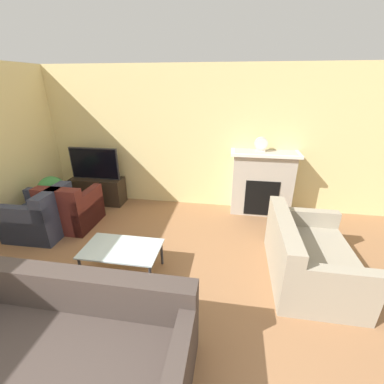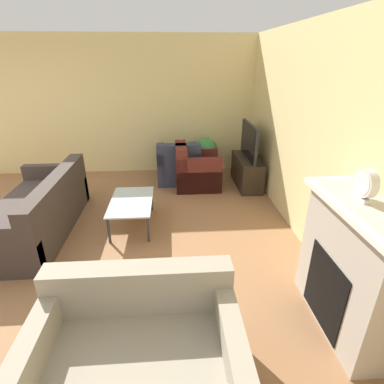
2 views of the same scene
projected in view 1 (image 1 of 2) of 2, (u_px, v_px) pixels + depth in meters
name	position (u px, v px, depth m)	size (l,w,h in m)	color
wall_back	(182.00, 139.00, 5.02)	(8.43, 0.06, 2.70)	beige
fireplace	(262.00, 182.00, 4.86)	(1.23, 0.45, 1.22)	#B2A899
tv_stand	(99.00, 190.00, 5.42)	(1.07, 0.40, 0.55)	#2D2319
tv	(94.00, 163.00, 5.19)	(1.01, 0.06, 0.64)	#232328
couch_sectional	(69.00, 349.00, 2.18)	(2.11, 0.98, 0.82)	#3D332D
couch_loveseat	(307.00, 258.00, 3.31)	(0.99, 1.45, 0.82)	#9E937F
armchair_by_window	(41.00, 218.00, 4.28)	(0.88, 0.83, 0.82)	#33384C
armchair_accent	(71.00, 210.00, 4.52)	(0.78, 0.82, 0.82)	#5B231E
coffee_table	(122.00, 250.00, 3.35)	(1.00, 0.59, 0.40)	#333338
potted_plant	(53.00, 192.00, 4.72)	(0.48, 0.48, 0.81)	#47474C
mantel_clock	(261.00, 144.00, 4.60)	(0.23, 0.07, 0.26)	beige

